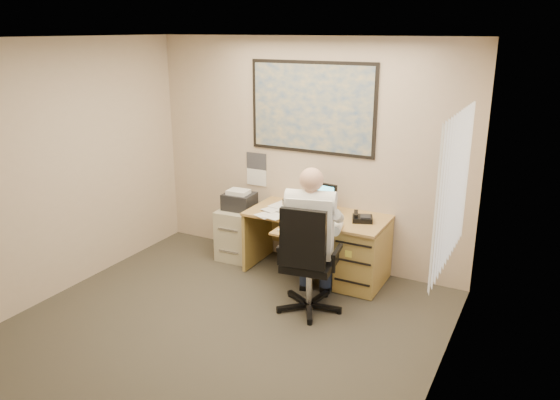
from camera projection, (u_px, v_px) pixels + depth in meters
The scene contains 8 objects.
room_shell at pixel (195, 206), 4.59m from camera, with size 4.00×4.50×2.70m.
desk at pixel (344, 244), 6.18m from camera, with size 1.60×0.97×1.08m.
world_map at pixel (312, 108), 6.28m from camera, with size 1.56×0.03×1.06m, color #1E4C93.
wall_calendar at pixel (257, 169), 6.86m from camera, with size 0.28×0.01×0.42m, color white.
window_blinds at pixel (455, 190), 4.34m from camera, with size 0.06×1.40×1.30m, color beige, non-canonical shape.
filing_cabinet at pixel (240, 228), 6.84m from camera, with size 0.48×0.57×0.88m.
office_chair at pixel (306, 281), 5.52m from camera, with size 0.78×0.78×1.16m.
person at pixel (311, 240), 5.46m from camera, with size 0.63×0.90×1.49m, color white, non-canonical shape.
Camera 1 is at (2.65, -3.54, 2.78)m, focal length 35.00 mm.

